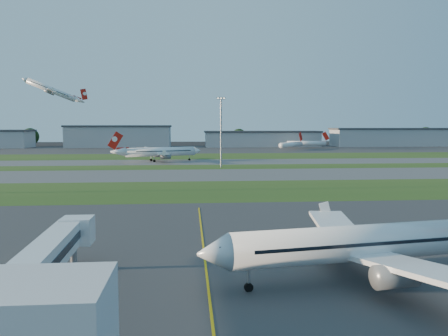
{
  "coord_description": "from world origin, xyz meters",
  "views": [
    {
      "loc": [
        3.25,
        -52.33,
        16.03
      ],
      "look_at": [
        10.39,
        36.9,
        7.0
      ],
      "focal_mm": 35.0,
      "sensor_mm": 36.0,
      "label": 1
    }
  ],
  "objects": [
    {
      "name": "airliner_departing",
      "position": [
        -79.66,
        223.47,
        36.53
      ],
      "size": [
        35.85,
        30.2,
        11.24
      ],
      "rotation": [
        0.0,
        0.0,
        0.15
      ],
      "color": "white"
    },
    {
      "name": "hangar_west",
      "position": [
        -45.0,
        255.0,
        7.64
      ],
      "size": [
        71.4,
        23.0,
        15.2
      ],
      "color": "#92949A",
      "rests_on": "ground"
    },
    {
      "name": "grass_strip_c",
      "position": [
        0.0,
        165.0,
        0.01
      ],
      "size": [
        300.0,
        40.0,
        0.01
      ],
      "primitive_type": "cube",
      "color": "#294C19",
      "rests_on": "ground"
    },
    {
      "name": "tree_mid_east",
      "position": [
        40.0,
        269.0,
        6.81
      ],
      "size": [
        11.55,
        11.55,
        12.6
      ],
      "color": "black",
      "rests_on": "ground"
    },
    {
      "name": "hangar_east",
      "position": [
        55.0,
        255.0,
        5.64
      ],
      "size": [
        81.6,
        23.0,
        11.2
      ],
      "color": "#92949A",
      "rests_on": "ground"
    },
    {
      "name": "tree_west",
      "position": [
        -110.0,
        270.0,
        7.14
      ],
      "size": [
        12.1,
        12.1,
        13.2
      ],
      "color": "black",
      "rests_on": "ground"
    },
    {
      "name": "taxiway_b",
      "position": [
        0.0,
        132.0,
        0.01
      ],
      "size": [
        300.0,
        26.0,
        0.01
      ],
      "primitive_type": "cube",
      "color": "#515154",
      "rests_on": "ground"
    },
    {
      "name": "hangar_far_east",
      "position": [
        155.0,
        255.0,
        6.64
      ],
      "size": [
        96.9,
        23.0,
        13.2
      ],
      "color": "#92949A",
      "rests_on": "ground"
    },
    {
      "name": "grass_strip_a",
      "position": [
        0.0,
        52.0,
        0.01
      ],
      "size": [
        300.0,
        34.0,
        0.01
      ],
      "primitive_type": "cube",
      "color": "#294C19",
      "rests_on": "ground"
    },
    {
      "name": "light_mast_centre",
      "position": [
        15.0,
        108.0,
        14.81
      ],
      "size": [
        3.2,
        0.7,
        25.8
      ],
      "color": "gray",
      "rests_on": "ground"
    },
    {
      "name": "airliner_parked",
      "position": [
        21.52,
        -10.21,
        3.93
      ],
      "size": [
        35.67,
        30.04,
        11.18
      ],
      "rotation": [
        0.0,
        0.0,
        0.16
      ],
      "color": "white",
      "rests_on": "ground"
    },
    {
      "name": "mini_jet_near",
      "position": [
        66.94,
        216.06,
        3.28
      ],
      "size": [
        20.11,
        22.69,
        9.48
      ],
      "rotation": [
        0.0,
        0.0,
        0.85
      ],
      "color": "white",
      "rests_on": "ground"
    },
    {
      "name": "grass_strip_b",
      "position": [
        0.0,
        110.0,
        0.01
      ],
      "size": [
        300.0,
        18.0,
        0.01
      ],
      "primitive_type": "cube",
      "color": "#294C19",
      "rests_on": "ground"
    },
    {
      "name": "tree_mid_west",
      "position": [
        -20.0,
        266.0,
        5.84
      ],
      "size": [
        9.9,
        9.9,
        10.8
      ],
      "color": "black",
      "rests_on": "ground"
    },
    {
      "name": "ground",
      "position": [
        0.0,
        0.0,
        0.0
      ],
      "size": [
        700.0,
        700.0,
        0.0
      ],
      "primitive_type": "plane",
      "color": "black",
      "rests_on": "ground"
    },
    {
      "name": "apron_far",
      "position": [
        0.0,
        225.0,
        0.01
      ],
      "size": [
        400.0,
        80.0,
        0.01
      ],
      "primitive_type": "cube",
      "color": "#333335",
      "rests_on": "ground"
    },
    {
      "name": "taxiway_a",
      "position": [
        0.0,
        85.0,
        0.01
      ],
      "size": [
        300.0,
        32.0,
        0.01
      ],
      "primitive_type": "cube",
      "color": "#515154",
      "rests_on": "ground"
    },
    {
      "name": "airliner_taxiing",
      "position": [
        -9.35,
        136.03,
        4.09
      ],
      "size": [
        35.91,
        30.32,
        11.63
      ],
      "rotation": [
        0.0,
        0.0,
        3.47
      ],
      "color": "white",
      "rests_on": "ground"
    },
    {
      "name": "tree_far_east",
      "position": [
        185.0,
        271.0,
        7.46
      ],
      "size": [
        12.65,
        12.65,
        13.8
      ],
      "color": "black",
      "rests_on": "ground"
    },
    {
      "name": "mini_jet_far",
      "position": [
        81.84,
        234.74,
        3.28
      ],
      "size": [
        28.64,
        4.46,
        9.48
      ],
      "rotation": [
        0.0,
        0.0,
        -0.05
      ],
      "color": "white",
      "rests_on": "ground"
    },
    {
      "name": "tree_east",
      "position": [
        115.0,
        267.0,
        6.16
      ],
      "size": [
        10.45,
        10.45,
        11.4
      ],
      "color": "black",
      "rests_on": "ground"
    },
    {
      "name": "apron_near",
      "position": [
        0.0,
        0.0,
        0.01
      ],
      "size": [
        300.0,
        70.0,
        0.01
      ],
      "primitive_type": "cube",
      "color": "#333335",
      "rests_on": "ground"
    },
    {
      "name": "jet_bridge",
      "position": [
        -9.81,
        -15.24,
        4.01
      ],
      "size": [
        4.2,
        26.9,
        6.2
      ],
      "color": "silver",
      "rests_on": "ground"
    },
    {
      "name": "yellow_line",
      "position": [
        5.0,
        0.0,
        0.0
      ],
      "size": [
        0.25,
        60.0,
        0.02
      ],
      "primitive_type": "cube",
      "color": "gold",
      "rests_on": "ground"
    }
  ]
}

